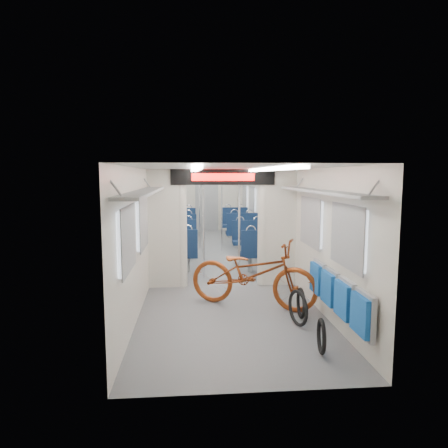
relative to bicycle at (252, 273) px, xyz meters
name	(u,v)px	position (x,y,z in m)	size (l,w,h in m)	color
carriage	(217,204)	(-0.39, 3.09, 0.93)	(12.00, 12.02, 2.31)	#515456
bicycle	(252,273)	(0.00, 0.00, 0.00)	(0.76, 2.17, 1.14)	maroon
flip_bench	(337,294)	(0.96, -1.27, 0.01)	(0.12, 2.13, 0.54)	gray
bike_hoop_a	(321,338)	(0.57, -1.83, -0.37)	(0.44, 0.44, 0.05)	black
bike_hoop_b	(298,310)	(0.53, -0.91, -0.33)	(0.54, 0.54, 0.05)	black
bike_hoop_c	(301,305)	(0.66, -0.60, -0.36)	(0.48, 0.48, 0.05)	black
seat_bay_near_left	(178,242)	(-1.32, 3.35, -0.02)	(0.92, 2.10, 1.11)	#0D1E3C
seat_bay_near_right	(254,242)	(0.55, 3.22, -0.03)	(0.90, 2.04, 1.09)	#0D1E3C
seat_bay_far_left	(181,225)	(-1.32, 6.56, 0.00)	(0.95, 2.27, 1.16)	#0D1E3C
seat_bay_far_right	(238,224)	(0.55, 6.68, 0.00)	(0.95, 2.28, 1.16)	#0D1E3C
stanchion_near_left	(204,225)	(-0.75, 1.93, 0.58)	(0.04, 0.04, 2.30)	silver
stanchion_near_right	(239,226)	(-0.02, 1.69, 0.58)	(0.04, 0.04, 2.30)	silver
stanchion_far_left	(200,210)	(-0.75, 5.44, 0.58)	(0.04, 0.04, 2.30)	silver
stanchion_far_right	(222,211)	(-0.13, 5.00, 0.58)	(0.04, 0.04, 2.30)	silver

